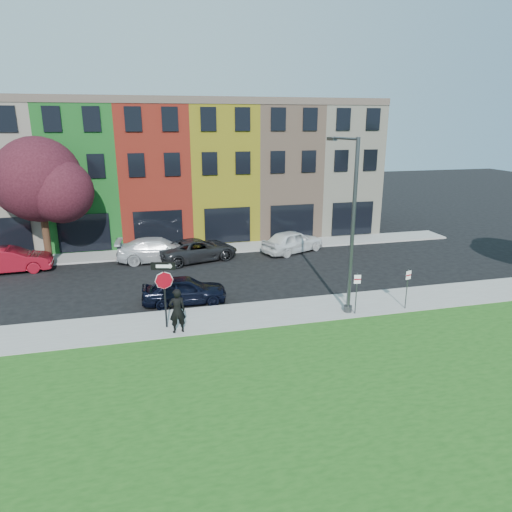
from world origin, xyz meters
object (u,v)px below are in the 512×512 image
object	(u,v)px
stop_sign	(164,281)
sedan_near	(184,290)
street_lamp	(350,227)
man	(177,311)

from	to	relation	value
stop_sign	sedan_near	bearing A→B (deg)	83.96
stop_sign	street_lamp	world-z (taller)	street_lamp
man	sedan_near	size ratio (longest dim) A/B	0.46
man	sedan_near	bearing A→B (deg)	-107.95
man	sedan_near	xyz separation A→B (m)	(0.61, 3.49, -0.39)
stop_sign	sedan_near	world-z (taller)	stop_sign
stop_sign	man	xyz separation A→B (m)	(0.45, -0.60, -1.15)
stop_sign	man	world-z (taller)	stop_sign
man	street_lamp	distance (m)	8.62
sedan_near	street_lamp	bearing A→B (deg)	-110.05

